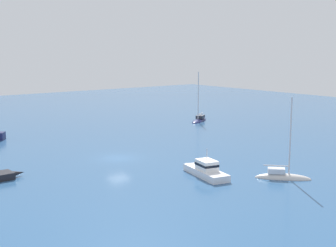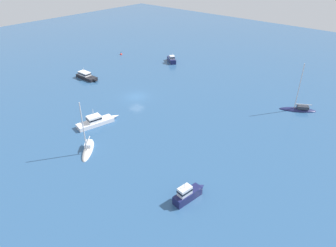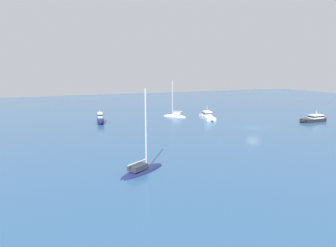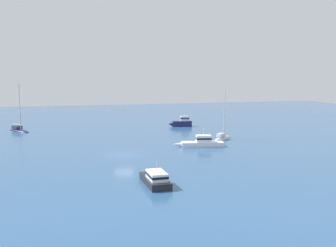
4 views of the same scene
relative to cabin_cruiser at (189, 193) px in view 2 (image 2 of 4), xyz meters
name	(u,v)px [view 2 (image 2 of 4)]	position (x,y,z in m)	size (l,w,h in m)	color
ground_plane	(136,97)	(15.33, 24.94, -0.79)	(164.56, 164.56, 0.00)	#2D5684
cabin_cruiser	(189,193)	(0.00, 0.00, 0.00)	(4.75, 1.74, 2.61)	#191E4C
powerboat	(96,121)	(3.52, 22.10, -0.18)	(7.63, 3.15, 2.83)	white
cabin_cruiser_1	(171,59)	(35.94, 33.47, -0.09)	(4.07, 4.87, 2.49)	#191E4C
yacht	(88,150)	(-1.93, 16.87, -0.63)	(4.90, 4.60, 8.55)	silver
sailboat	(298,109)	(30.64, -1.25, -0.61)	(4.80, 6.33, 9.12)	#191E4C
powerboat_1	(86,76)	(14.69, 40.32, -0.19)	(2.09, 6.65, 2.34)	black
channel_buoy	(121,55)	(31.52, 47.90, -0.79)	(0.66, 0.66, 1.14)	red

